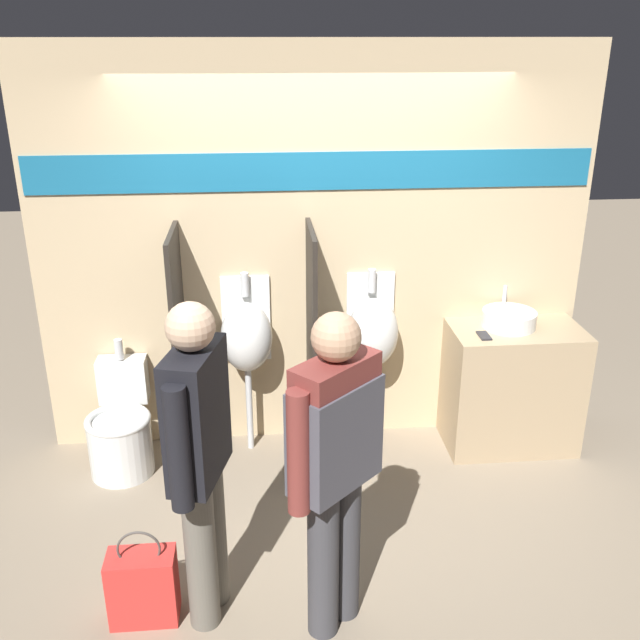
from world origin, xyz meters
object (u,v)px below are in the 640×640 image
sink_basin (509,319)px  toilet (121,432)px  person_with_lanyard (200,454)px  urinal_far (373,332)px  cell_phone (484,336)px  urinal_near_counter (247,337)px  shopping_bag (143,586)px  person_in_vest (335,456)px

sink_basin → toilet: (-2.62, -0.13, -0.66)m
sink_basin → person_with_lanyard: 2.46m
toilet → urinal_far: bearing=6.3°
cell_phone → sink_basin: bearing=35.5°
urinal_near_counter → urinal_far: size_ratio=1.00×
urinal_far → person_with_lanyard: (-1.05, -1.53, 0.07)m
sink_basin → shopping_bag: (-2.29, -1.50, -0.74)m
person_with_lanyard → urinal_near_counter: bearing=7.1°
shopping_bag → urinal_far: bearing=48.6°
toilet → person_with_lanyard: size_ratio=0.51×
person_with_lanyard → cell_phone: bearing=-38.4°
shopping_bag → cell_phone: bearing=32.9°
cell_phone → toilet: 2.48m
toilet → shopping_bag: size_ratio=1.60×
cell_phone → person_in_vest: person_in_vest is taller
cell_phone → toilet: size_ratio=0.17×
urinal_far → shopping_bag: size_ratio=2.40×
sink_basin → urinal_far: size_ratio=0.29×
cell_phone → toilet: cell_phone is taller
person_in_vest → toilet: bearing=87.3°
urinal_near_counter → person_in_vest: bearing=-76.1°
person_with_lanyard → person_in_vest: bearing=-87.0°
urinal_near_counter → toilet: size_ratio=1.50×
sink_basin → person_with_lanyard: bearing=-143.2°
urinal_far → toilet: urinal_far is taller
cell_phone → urinal_far: 0.73m
person_in_vest → urinal_near_counter: bearing=60.7°
urinal_far → toilet: bearing=-173.7°
urinal_near_counter → person_in_vest: 1.71m
sink_basin → shopping_bag: 2.83m
person_in_vest → cell_phone: bearing=8.5°
person_with_lanyard → urinal_far: bearing=-19.8°
urinal_near_counter → sink_basin: bearing=-1.9°
shopping_bag → person_in_vest: bearing=-6.2°
urinal_far → toilet: 1.80m
urinal_near_counter → person_with_lanyard: 1.54m
sink_basin → person_with_lanyard: (-1.97, -1.47, -0.01)m
urinal_near_counter → urinal_far: 0.85m
person_in_vest → person_with_lanyard: (-0.61, 0.13, -0.04)m
sink_basin → urinal_far: (-0.92, 0.06, -0.09)m
cell_phone → urinal_far: size_ratio=0.11×
sink_basin → person_in_vest: size_ratio=0.22×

